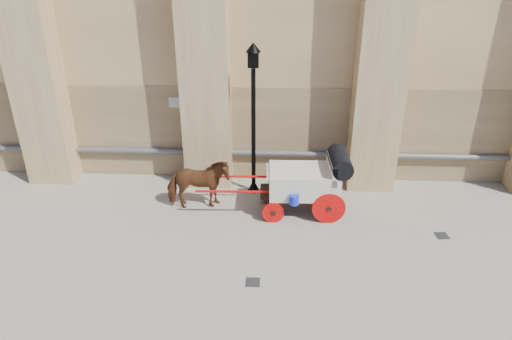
{
  "coord_description": "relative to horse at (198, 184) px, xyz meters",
  "views": [
    {
      "loc": [
        1.11,
        -9.3,
        6.71
      ],
      "look_at": [
        0.56,
        1.94,
        1.25
      ],
      "focal_mm": 32.0,
      "sensor_mm": 36.0,
      "label": 1
    }
  ],
  "objects": [
    {
      "name": "drain_grate_far",
      "position": [
        6.53,
        -1.13,
        -0.74
      ],
      "size": [
        0.35,
        0.35,
        0.01
      ],
      "primitive_type": "cube",
      "rotation": [
        0.0,
        0.0,
        0.11
      ],
      "color": "black",
      "rests_on": "ground"
    },
    {
      "name": "horse",
      "position": [
        0.0,
        0.0,
        0.0
      ],
      "size": [
        1.88,
        1.08,
        1.5
      ],
      "primitive_type": "imported",
      "rotation": [
        0.0,
        0.0,
        1.73
      ],
      "color": "brown",
      "rests_on": "ground"
    },
    {
      "name": "street_lamp",
      "position": [
        1.5,
        1.1,
        1.65
      ],
      "size": [
        0.42,
        0.42,
        4.48
      ],
      "color": "black",
      "rests_on": "ground"
    },
    {
      "name": "carriage",
      "position": [
        3.09,
        -0.04,
        0.23
      ],
      "size": [
        4.2,
        1.52,
        1.82
      ],
      "rotation": [
        0.0,
        0.0,
        0.03
      ],
      "color": "black",
      "rests_on": "ground"
    },
    {
      "name": "drain_grate_near",
      "position": [
        1.72,
        -3.21,
        -0.74
      ],
      "size": [
        0.32,
        0.32,
        0.01
      ],
      "primitive_type": "cube",
      "rotation": [
        0.0,
        0.0,
        0.0
      ],
      "color": "black",
      "rests_on": "ground"
    },
    {
      "name": "ground",
      "position": [
        1.08,
        -1.96,
        -0.75
      ],
      "size": [
        90.0,
        90.0,
        0.0
      ],
      "primitive_type": "plane",
      "color": "gray",
      "rests_on": "ground"
    }
  ]
}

